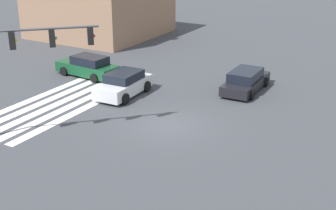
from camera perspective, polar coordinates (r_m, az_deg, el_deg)
The scene contains 6 objects.
ground_plane at distance 25.60m, azimuth -0.00°, elevation -2.52°, with size 130.19×130.19×0.00m, color #3D3F44.
crosswalk_markings at distance 29.81m, azimuth -12.70°, elevation 0.43°, with size 12.28×4.40×0.01m.
car_0 at distance 30.08m, azimuth -5.44°, elevation 2.54°, with size 4.39×2.30×1.53m.
car_1 at distance 31.22m, azimuth 9.44°, elevation 2.92°, with size 4.82×2.19×1.42m.
car_3 at distance 34.33m, azimuth -9.75°, elevation 4.64°, with size 2.25×4.89×1.53m.
corner_building at distance 47.61m, azimuth -8.27°, elevation 11.59°, with size 10.97×10.97×5.19m.
Camera 1 is at (20.36, 11.67, 10.22)m, focal length 50.00 mm.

